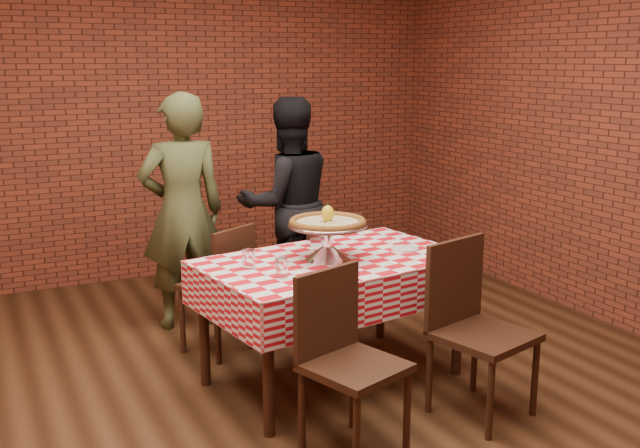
% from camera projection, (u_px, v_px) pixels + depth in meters
% --- Properties ---
extents(ground, '(6.00, 6.00, 0.00)m').
position_uv_depth(ground, '(281.00, 422.00, 3.92)').
color(ground, black).
rests_on(ground, ground).
extents(back_wall, '(5.50, 0.00, 5.50)m').
position_uv_depth(back_wall, '(140.00, 112.00, 6.22)').
color(back_wall, brown).
rests_on(back_wall, ground).
extents(table, '(1.61, 1.11, 0.75)m').
position_uv_depth(table, '(333.00, 320.00, 4.37)').
color(table, '#361B0E').
rests_on(table, ground).
extents(tablecloth, '(1.65, 1.15, 0.26)m').
position_uv_depth(tablecloth, '(333.00, 279.00, 4.31)').
color(tablecloth, red).
rests_on(tablecloth, table).
extents(pizza_stand, '(0.58, 0.58, 0.21)m').
position_uv_depth(pizza_stand, '(328.00, 242.00, 4.24)').
color(pizza_stand, silver).
rests_on(pizza_stand, tablecloth).
extents(pizza, '(0.55, 0.55, 0.03)m').
position_uv_depth(pizza, '(328.00, 223.00, 4.22)').
color(pizza, beige).
rests_on(pizza, pizza_stand).
extents(lemon, '(0.09, 0.09, 0.10)m').
position_uv_depth(lemon, '(328.00, 214.00, 4.20)').
color(lemon, yellow).
rests_on(lemon, pizza).
extents(water_glass_left, '(0.08, 0.08, 0.11)m').
position_uv_depth(water_glass_left, '(281.00, 268.00, 3.90)').
color(water_glass_left, white).
rests_on(water_glass_left, tablecloth).
extents(water_glass_right, '(0.08, 0.08, 0.11)m').
position_uv_depth(water_glass_right, '(249.00, 259.00, 4.07)').
color(water_glass_right, white).
rests_on(water_glass_right, tablecloth).
extents(side_plate, '(0.19, 0.19, 0.01)m').
position_uv_depth(side_plate, '(405.00, 249.00, 4.47)').
color(side_plate, white).
rests_on(side_plate, tablecloth).
extents(sweetener_packet_a, '(0.06, 0.06, 0.00)m').
position_uv_depth(sweetener_packet_a, '(431.00, 249.00, 4.49)').
color(sweetener_packet_a, white).
rests_on(sweetener_packet_a, tablecloth).
extents(sweetener_packet_b, '(0.06, 0.04, 0.00)m').
position_uv_depth(sweetener_packet_b, '(434.00, 247.00, 4.54)').
color(sweetener_packet_b, white).
rests_on(sweetener_packet_b, tablecloth).
extents(condiment_caddy, '(0.10, 0.09, 0.13)m').
position_uv_depth(condiment_caddy, '(315.00, 234.00, 4.59)').
color(condiment_caddy, silver).
rests_on(condiment_caddy, tablecloth).
extents(chair_near_left, '(0.53, 0.53, 0.90)m').
position_uv_depth(chair_near_left, '(355.00, 367.00, 3.52)').
color(chair_near_left, '#361B0E').
rests_on(chair_near_left, ground).
extents(chair_near_right, '(0.56, 0.56, 0.94)m').
position_uv_depth(chair_near_right, '(484.00, 332.00, 3.91)').
color(chair_near_right, '#361B0E').
rests_on(chair_near_right, ground).
extents(chair_far_left, '(0.51, 0.51, 0.86)m').
position_uv_depth(chair_far_left, '(216.00, 289.00, 4.79)').
color(chair_far_left, '#361B0E').
rests_on(chair_far_left, ground).
extents(chair_far_right, '(0.45, 0.45, 0.86)m').
position_uv_depth(chair_far_right, '(325.00, 272.00, 5.17)').
color(chair_far_right, '#361B0E').
rests_on(chair_far_right, ground).
extents(diner_olive, '(0.63, 0.43, 1.68)m').
position_uv_depth(diner_olive, '(182.00, 212.00, 5.18)').
color(diner_olive, '#48502B').
rests_on(diner_olive, ground).
extents(diner_black, '(0.82, 0.66, 1.62)m').
position_uv_depth(diner_black, '(287.00, 204.00, 5.61)').
color(diner_black, black).
rests_on(diner_black, ground).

